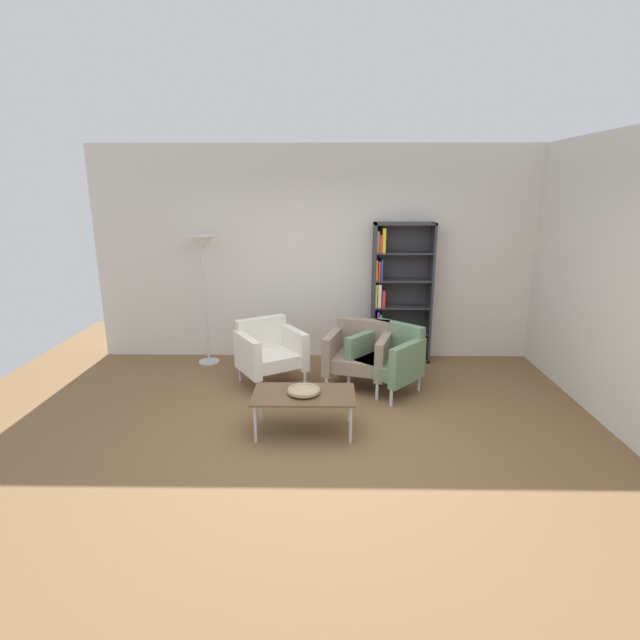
{
  "coord_description": "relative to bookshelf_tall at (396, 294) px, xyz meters",
  "views": [
    {
      "loc": [
        -0.02,
        -4.33,
        2.35
      ],
      "look_at": [
        -0.1,
        0.84,
        0.95
      ],
      "focal_mm": 27.72,
      "sensor_mm": 36.0,
      "label": 1
    }
  ],
  "objects": [
    {
      "name": "coffee_table_low",
      "position": [
        -1.16,
        -2.13,
        -0.57
      ],
      "size": [
        1.0,
        0.56,
        0.4
      ],
      "color": "brown",
      "rests_on": "ground_plane"
    },
    {
      "name": "floor_lamp_torchiere",
      "position": [
        -2.57,
        -0.18,
        0.51
      ],
      "size": [
        0.32,
        0.32,
        1.74
      ],
      "color": "silver",
      "rests_on": "ground_plane"
    },
    {
      "name": "decorative_bowl",
      "position": [
        -1.16,
        -2.13,
        -0.51
      ],
      "size": [
        0.32,
        0.32,
        0.05
      ],
      "color": "tan",
      "rests_on": "coffee_table_low"
    },
    {
      "name": "armchair_near_window",
      "position": [
        -0.55,
        -0.95,
        -0.53
      ],
      "size": [
        0.87,
        0.83,
        0.78
      ],
      "rotation": [
        0.0,
        0.0,
        -0.29
      ],
      "color": "gray",
      "rests_on": "ground_plane"
    },
    {
      "name": "plaster_right_partition",
      "position": [
        1.94,
        -1.65,
        0.51
      ],
      "size": [
        0.12,
        5.2,
        2.9
      ],
      "primitive_type": "cube",
      "color": "silver",
      "rests_on": "ground_plane"
    },
    {
      "name": "bookshelf_tall",
      "position": [
        0.0,
        0.0,
        0.0
      ],
      "size": [
        0.8,
        0.3,
        1.9
      ],
      "color": "#333338",
      "rests_on": "ground_plane"
    },
    {
      "name": "armchair_spare_guest",
      "position": [
        -1.65,
        -0.88,
        -0.53
      ],
      "size": [
        0.94,
        0.92,
        0.78
      ],
      "rotation": [
        0.0,
        0.0,
        0.55
      ],
      "color": "white",
      "rests_on": "ground_plane"
    },
    {
      "name": "ground_plane",
      "position": [
        -0.92,
        -2.25,
        -0.94
      ],
      "size": [
        8.32,
        8.32,
        0.0
      ],
      "primitive_type": "plane",
      "color": "brown"
    },
    {
      "name": "armchair_by_bookshelf",
      "position": [
        -0.22,
        -1.08,
        -0.53
      ],
      "size": [
        0.95,
        0.94,
        0.78
      ],
      "rotation": [
        0.0,
        0.0,
        -0.72
      ],
      "color": "slate",
      "rests_on": "ground_plane"
    },
    {
      "name": "plaster_back_panel",
      "position": [
        -0.92,
        0.21,
        0.51
      ],
      "size": [
        6.4,
        0.12,
        2.9
      ],
      "primitive_type": "cube",
      "color": "silver",
      "rests_on": "ground_plane"
    }
  ]
}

